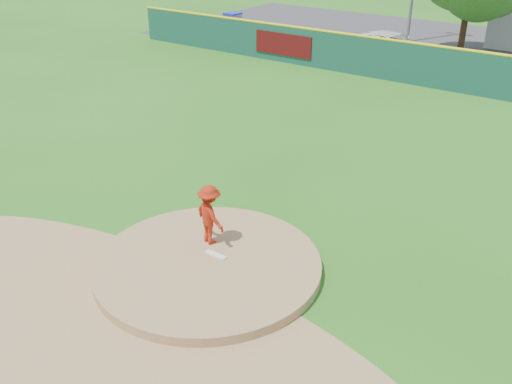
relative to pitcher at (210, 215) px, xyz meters
The scene contains 10 objects.
ground 1.37m from the pitcher, 55.15° to the right, with size 120.00×120.00×0.00m, color #286B19.
pitchers_mound 1.37m from the pitcher, 55.15° to the right, with size 5.50×5.50×0.50m, color #9E774C.
pitching_rubber 1.02m from the pitcher, 40.16° to the right, with size 0.60×0.15×0.04m, color white.
infield_dirt_arc 3.90m from the pitcher, 82.26° to the right, with size 15.40×15.40×0.01m, color #9E774C.
parking_lot 26.30m from the pitcher, 88.90° to the left, with size 44.00×16.00×0.02m, color #38383A.
pitcher is the anchor object (origin of this frame).
van 21.50m from the pitcher, 101.66° to the left, with size 2.50×5.41×1.50m, color white.
fence_banners 17.30m from the pitcher, 96.34° to the left, with size 17.94×0.04×1.20m.
playground_slide 26.58m from the pitcher, 126.63° to the left, with size 0.94×2.66×1.47m.
outfield_fence 17.28m from the pitcher, 88.32° to the left, with size 40.00×0.14×2.07m.
Camera 1 is at (7.66, -8.67, 7.99)m, focal length 40.00 mm.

